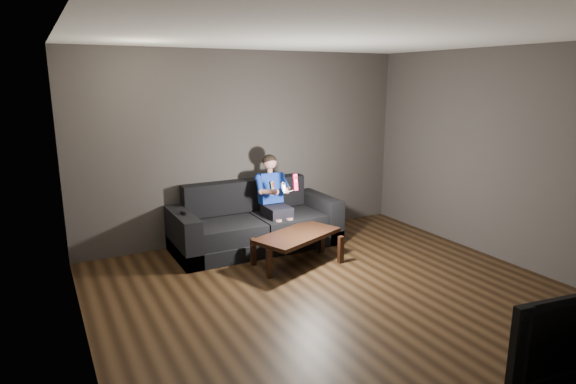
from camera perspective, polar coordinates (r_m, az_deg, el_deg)
floor at (r=5.28m, az=6.64°, el=-12.65°), size 5.00×5.00×0.00m
back_wall at (r=7.01m, az=-4.75°, el=5.42°), size 5.00×0.04×2.70m
left_wall at (r=4.01m, az=-23.72°, el=-1.61°), size 0.04×5.00×2.70m
right_wall at (r=6.59m, az=25.21°, el=3.70°), size 0.04×5.00×2.70m
ceiling at (r=4.77m, az=7.54°, el=17.95°), size 5.00×5.00×0.02m
sofa at (r=6.76m, az=-3.91°, el=-4.08°), size 2.30×0.99×0.89m
child at (r=6.69m, az=-1.71°, el=-0.09°), size 0.48×0.59×1.18m
wii_remote_red at (r=6.29m, az=0.86°, el=1.18°), size 0.06×0.08×0.22m
nunchuk_white at (r=6.22m, az=-0.54°, el=0.56°), size 0.07×0.09×0.15m
wii_remote_black at (r=6.25m, az=-12.32°, el=-2.46°), size 0.04×0.14×0.03m
coffee_table at (r=6.08m, az=1.12°, el=-5.43°), size 1.25×0.93×0.41m
tv at (r=3.59m, az=29.67°, el=-14.05°), size 1.02×0.27×0.58m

